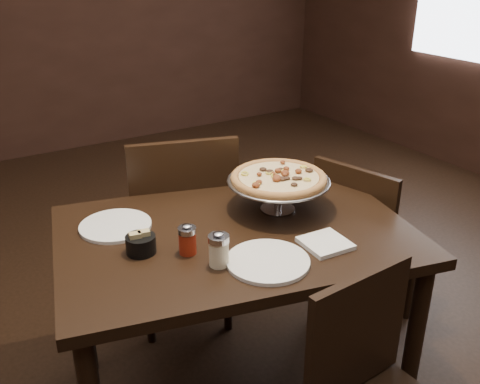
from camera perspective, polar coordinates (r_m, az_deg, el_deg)
room at (r=1.71m, az=1.62°, el=14.22°), size 6.04×7.04×2.84m
dining_table at (r=1.98m, az=-0.47°, el=-6.74°), size 1.41×1.10×0.78m
pizza_stand at (r=2.03m, az=4.14°, el=1.46°), size 0.39×0.39×0.16m
parmesan_shaker at (r=1.70m, az=-2.28°, el=-6.15°), size 0.07×0.07×0.12m
pepper_flake_shaker at (r=1.77m, az=-5.63°, el=-5.08°), size 0.06×0.06×0.11m
packet_caddy at (r=1.81m, az=-10.54°, el=-5.43°), size 0.10×0.10×0.08m
napkin_stack at (r=1.85m, az=9.09°, el=-5.42°), size 0.16×0.16×0.02m
plate_left at (r=2.00m, az=-13.14°, el=-3.52°), size 0.26×0.26×0.01m
plate_near at (r=1.74m, az=2.99°, el=-7.40°), size 0.27×0.27×0.01m
serving_spatula at (r=1.92m, az=3.13°, el=0.05°), size 0.15×0.15×0.02m
chair_far at (r=2.49m, az=-6.17°, el=-3.52°), size 0.58×0.58×1.00m
chair_side at (r=2.55m, az=12.89°, el=-5.10°), size 0.50×0.50×0.87m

